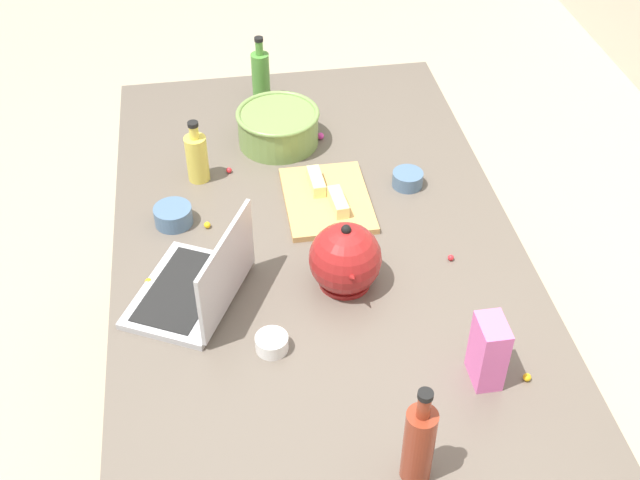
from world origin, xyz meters
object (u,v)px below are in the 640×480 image
object	(u,v)px
butter_stick_right	(338,202)
candy_bag	(488,351)
bottle_oil	(197,157)
bottle_olive	(261,76)
mixing_bowl_large	(278,126)
kettle	(345,259)
ramekin_small	(408,179)
butter_stick_left	(316,181)
ramekin_wide	(173,215)
bottle_soy	(419,443)
laptop	(200,285)
cutting_board	(327,200)
ramekin_medium	(272,343)

from	to	relation	value
butter_stick_right	candy_bag	distance (m)	0.66
bottle_oil	candy_bag	world-z (taller)	bottle_oil
bottle_olive	candy_bag	world-z (taller)	bottle_olive
mixing_bowl_large	kettle	bearing A→B (deg)	7.92
ramekin_small	butter_stick_left	bearing A→B (deg)	-92.56
bottle_olive	mixing_bowl_large	bearing A→B (deg)	5.51
butter_stick_left	ramekin_wide	xyz separation A→B (m)	(0.08, -0.40, -0.01)
bottle_oil	butter_stick_right	size ratio (longest dim) A/B	1.75
kettle	ramekin_small	size ratio (longest dim) A/B	2.42
bottle_soy	candy_bag	bearing A→B (deg)	135.53
bottle_olive	candy_bag	distance (m)	1.30
butter_stick_left	candy_bag	world-z (taller)	candy_bag
laptop	bottle_soy	bearing A→B (deg)	35.51
cutting_board	candy_bag	xyz separation A→B (m)	(0.67, 0.24, 0.08)
cutting_board	bottle_olive	bearing A→B (deg)	-167.90
kettle	ramekin_wide	world-z (taller)	kettle
butter_stick_right	ramekin_small	world-z (taller)	butter_stick_right
mixing_bowl_large	ramekin_wide	bearing A→B (deg)	-43.92
butter_stick_right	ramekin_wide	distance (m)	0.45
cutting_board	laptop	bearing A→B (deg)	-48.32
ramekin_medium	butter_stick_left	bearing A→B (deg)	161.41
laptop	cutting_board	world-z (taller)	laptop
bottle_olive	kettle	size ratio (longest dim) A/B	1.05
bottle_oil	candy_bag	size ratio (longest dim) A/B	1.13
butter_stick_left	ramekin_wide	world-z (taller)	butter_stick_left
bottle_soy	mixing_bowl_large	bearing A→B (deg)	-173.85
butter_stick_right	mixing_bowl_large	bearing A→B (deg)	-161.64
laptop	butter_stick_right	distance (m)	0.48
bottle_oil	kettle	bearing A→B (deg)	34.45
bottle_olive	bottle_oil	size ratio (longest dim) A/B	1.17
mixing_bowl_large	bottle_oil	distance (m)	0.29
mixing_bowl_large	bottle_soy	distance (m)	1.21
ramekin_medium	ramekin_wide	xyz separation A→B (m)	(-0.49, -0.21, 0.01)
bottle_soy	ramekin_wide	size ratio (longest dim) A/B	2.48
bottle_oil	candy_bag	distance (m)	1.02
bottle_soy	cutting_board	size ratio (longest dim) A/B	0.81
laptop	bottle_oil	xyz separation A→B (m)	(-0.50, 0.02, 0.03)
kettle	butter_stick_left	distance (m)	0.38
bottle_oil	ramekin_wide	size ratio (longest dim) A/B	1.86
kettle	bottle_olive	bearing A→B (deg)	-172.77
bottle_soy	cutting_board	world-z (taller)	bottle_soy
butter_stick_right	kettle	bearing A→B (deg)	-6.52
laptop	kettle	bearing A→B (deg)	90.13
laptop	butter_stick_right	world-z (taller)	laptop
ramekin_wide	laptop	bearing A→B (deg)	11.12
mixing_bowl_large	bottle_olive	xyz separation A→B (m)	(-0.26, -0.03, 0.03)
ramekin_wide	ramekin_small	bearing A→B (deg)	95.56
laptop	butter_stick_left	xyz separation A→B (m)	(-0.38, 0.34, -0.01)
kettle	ramekin_wide	size ratio (longest dim) A/B	2.06
ramekin_wide	mixing_bowl_large	bearing A→B (deg)	136.08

